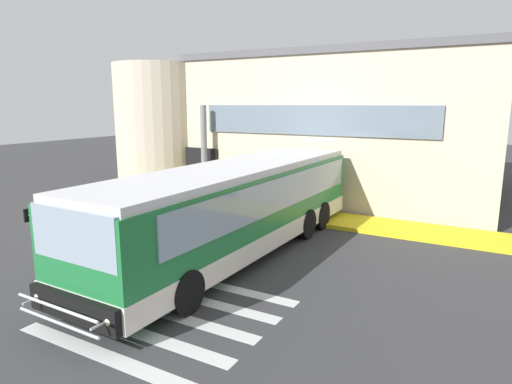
% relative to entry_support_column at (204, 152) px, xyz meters
% --- Properties ---
extents(ground_plane, '(80.00, 90.00, 0.02)m').
position_rel_entry_support_column_xyz_m(ground_plane, '(3.97, -5.40, -2.28)').
color(ground_plane, '#353538').
rests_on(ground_plane, ground).
extents(bay_paint_stripes, '(4.40, 3.96, 0.01)m').
position_rel_entry_support_column_xyz_m(bay_paint_stripes, '(5.97, -9.60, -2.27)').
color(bay_paint_stripes, silver).
rests_on(bay_paint_stripes, ground).
extents(terminal_building, '(17.84, 13.80, 6.70)m').
position_rel_entry_support_column_xyz_m(terminal_building, '(3.31, 6.11, 1.07)').
color(terminal_building, beige).
rests_on(terminal_building, ground).
extents(boarding_curb, '(20.04, 2.00, 0.15)m').
position_rel_entry_support_column_xyz_m(boarding_curb, '(3.97, -0.60, -2.20)').
color(boarding_curb, yellow).
rests_on(boarding_curb, ground).
extents(entry_support_column, '(0.28, 0.28, 4.25)m').
position_rel_entry_support_column_xyz_m(entry_support_column, '(0.00, 0.00, 0.00)').
color(entry_support_column, slate).
rests_on(entry_support_column, boarding_curb).
extents(bus_main_foreground, '(3.23, 11.90, 2.70)m').
position_rel_entry_support_column_xyz_m(bus_main_foreground, '(5.15, -5.50, -0.94)').
color(bus_main_foreground, '#1E7238').
rests_on(bus_main_foreground, ground).
extents(passenger_near_column, '(0.52, 0.49, 1.68)m').
position_rel_entry_support_column_xyz_m(passenger_near_column, '(0.78, -0.45, -1.16)').
color(passenger_near_column, '#1E2338').
rests_on(passenger_near_column, boarding_curb).
extents(passenger_by_doorway, '(0.59, 0.23, 1.68)m').
position_rel_entry_support_column_xyz_m(passenger_by_doorway, '(1.95, -0.62, -1.19)').
color(passenger_by_doorway, '#2D2D33').
rests_on(passenger_by_doorway, boarding_curb).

